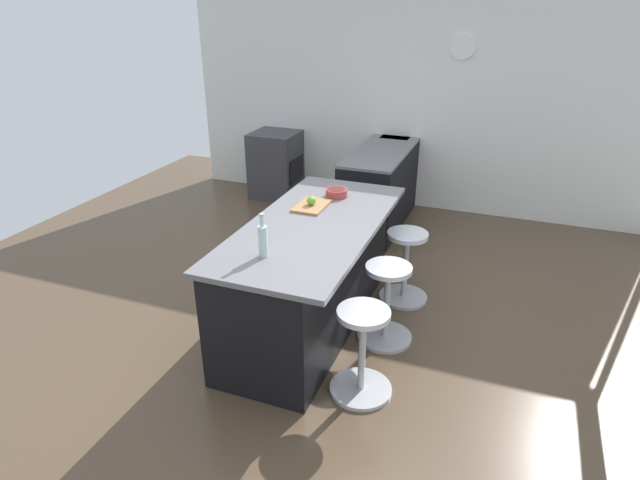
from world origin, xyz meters
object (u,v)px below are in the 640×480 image
at_px(water_bottle, 263,240).
at_px(fruit_bowl, 336,192).
at_px(stool_near_camera, 362,354).
at_px(apple_green, 311,201).
at_px(stool_by_window, 405,268).
at_px(kitchen_island, 309,274).
at_px(stool_middle, 386,306).
at_px(oven_range, 276,164).
at_px(cutting_board, 312,206).

distance_m(water_bottle, fruit_bowl, 1.28).
xyz_separation_m(stool_near_camera, water_bottle, (-0.01, -0.72, 0.74)).
bearing_deg(water_bottle, apple_green, -177.87).
relative_size(stool_near_camera, fruit_bowl, 3.50).
bearing_deg(stool_by_window, apple_green, -64.12).
bearing_deg(stool_near_camera, water_bottle, -90.70).
distance_m(kitchen_island, stool_middle, 0.68).
height_order(oven_range, cutting_board, cutting_board).
relative_size(stool_middle, apple_green, 8.64).
distance_m(stool_middle, apple_green, 1.06).
height_order(oven_range, fruit_bowl, fruit_bowl).
distance_m(stool_middle, fruit_bowl, 1.11).
xyz_separation_m(oven_range, cutting_board, (2.46, 1.51, 0.50)).
height_order(cutting_board, fruit_bowl, fruit_bowl).
relative_size(stool_near_camera, water_bottle, 2.12).
xyz_separation_m(water_bottle, fruit_bowl, (-1.28, 0.08, -0.08)).
bearing_deg(stool_by_window, kitchen_island, -44.57).
distance_m(kitchen_island, stool_by_window, 0.95).
height_order(kitchen_island, stool_middle, kitchen_island).
distance_m(stool_near_camera, cutting_board, 1.39).
bearing_deg(cutting_board, fruit_bowl, 160.19).
relative_size(stool_by_window, apple_green, 8.64).
bearing_deg(oven_range, cutting_board, 31.47).
relative_size(apple_green, water_bottle, 0.25).
bearing_deg(apple_green, kitchen_island, 17.64).
height_order(kitchen_island, stool_by_window, kitchen_island).
xyz_separation_m(kitchen_island, water_bottle, (0.66, -0.06, 0.58)).
distance_m(oven_range, fruit_bowl, 2.75).
relative_size(oven_range, stool_near_camera, 1.33).
bearing_deg(oven_range, stool_near_camera, 33.32).
bearing_deg(water_bottle, oven_range, -155.81).
xyz_separation_m(cutting_board, apple_green, (0.01, -0.00, 0.05)).
bearing_deg(stool_middle, fruit_bowl, -133.79).
xyz_separation_m(cutting_board, water_bottle, (0.97, 0.03, 0.11)).
bearing_deg(fruit_bowl, stool_middle, 46.21).
height_order(oven_range, stool_middle, oven_range).
distance_m(stool_by_window, fruit_bowl, 0.92).
bearing_deg(stool_by_window, cutting_board, -64.48).
bearing_deg(stool_near_camera, kitchen_island, -135.43).
relative_size(kitchen_island, water_bottle, 6.80).
xyz_separation_m(kitchen_island, stool_near_camera, (0.67, 0.66, -0.16)).
xyz_separation_m(apple_green, fruit_bowl, (-0.31, 0.11, -0.02)).
bearing_deg(water_bottle, fruit_bowl, 176.59).
relative_size(oven_range, stool_middle, 1.33).
relative_size(cutting_board, water_bottle, 1.15).
bearing_deg(cutting_board, water_bottle, 2.05).
relative_size(stool_by_window, fruit_bowl, 3.50).
distance_m(stool_by_window, stool_middle, 0.67).
distance_m(stool_by_window, cutting_board, 1.05).
bearing_deg(stool_by_window, stool_near_camera, 0.00).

